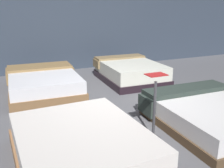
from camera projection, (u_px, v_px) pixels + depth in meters
ground_plane at (122, 114)px, 4.69m from camera, size 18.00×18.00×0.02m
showroom_back_wall at (65, 12)px, 7.49m from camera, size 18.00×0.06×3.50m
bed_0 at (81, 146)px, 3.18m from camera, size 1.61×1.95×0.45m
bed_1 at (211, 114)px, 4.17m from camera, size 1.77×1.96×0.47m
bed_2 at (44, 83)px, 5.79m from camera, size 1.63×2.08×0.50m
bed_3 at (130, 72)px, 6.71m from camera, size 1.52×1.96×0.54m
price_sign at (154, 115)px, 3.67m from camera, size 0.28×0.24×1.00m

